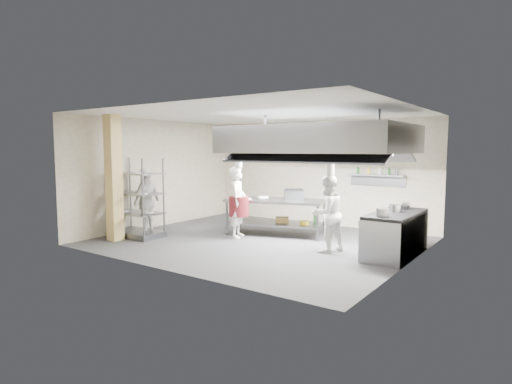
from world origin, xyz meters
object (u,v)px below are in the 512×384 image
Objects in this scene: pass_rack at (136,198)px; chef_head at (238,202)px; chef_line at (327,214)px; chef_plating at (147,202)px; cooking_range at (395,235)px; griddle at (294,195)px; island at (276,217)px; stockpot at (395,208)px.

pass_rack is 2.53m from chef_head.
chef_plating reaches higher than chef_line.
chef_head is at bearing 103.48° from chef_plating.
chef_line is at bearing -115.68° from chef_head.
pass_rack is 0.99× the size of cooking_range.
cooking_range is 2.96m from griddle.
griddle reaches higher than island.
pass_rack is at bearing -162.72° from cooking_range.
pass_rack reaches higher than chef_line.
island is 3.22m from cooking_range.
griddle reaches higher than cooking_range.
chef_plating is (-5.80, -1.58, 0.45)m from cooking_range.
chef_plating is 3.74m from griddle.
chef_line is at bearing -156.30° from stockpot.
cooking_range is 3.82m from chef_head.
island is at bearing 179.39° from griddle.
chef_line is 7.27× the size of stockpot.
chef_head is 2.47m from chef_line.
stockpot is (5.76, 1.62, 0.11)m from chef_plating.
griddle is 2.84m from stockpot.
pass_rack is 1.14× the size of chef_plating.
griddle is at bearing 36.79° from pass_rack.
chef_plating is at bearing -178.67° from griddle.
cooking_range is at bearing -23.18° from island.
pass_rack is 6.18m from cooking_range.
chef_line reaches higher than stockpot.
cooking_range is 1.22× the size of chef_line.
island is 5.07× the size of griddle.
chef_line is at bearing 13.67° from pass_rack.
griddle is at bearing -105.52° from chef_line.
chef_line is at bearing -158.71° from cooking_range.
chef_plating is (-2.03, -1.15, -0.01)m from chef_head.
chef_line is 3.32× the size of griddle.
chef_head reaches higher than chef_line.
stockpot is at bearing 136.25° from chef_line.
chef_plating is 5.98m from stockpot.
pass_rack reaches higher than griddle.
stockpot is at bearing -106.55° from chef_head.
stockpot is (3.15, -0.36, 0.52)m from island.
pass_rack is 0.29m from chef_plating.
cooking_range is 6.03m from chef_plating.
chef_plating reaches higher than island.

